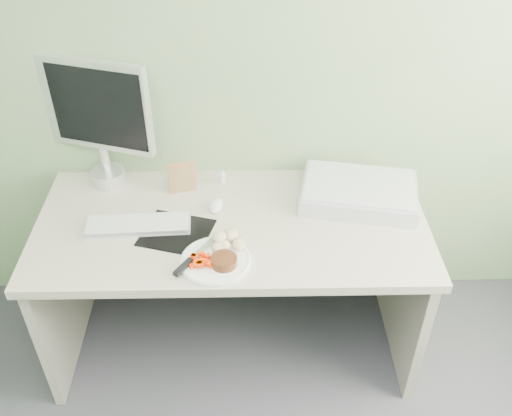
{
  "coord_description": "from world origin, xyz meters",
  "views": [
    {
      "loc": [
        0.07,
        -0.17,
        2.21
      ],
      "look_at": [
        0.1,
        1.5,
        0.9
      ],
      "focal_mm": 40.0,
      "sensor_mm": 36.0,
      "label": 1
    }
  ],
  "objects_px": {
    "desk": "(233,255)",
    "monitor": "(98,116)",
    "scanner": "(359,193)",
    "plate": "(216,261)"
  },
  "relations": [
    {
      "from": "desk",
      "to": "monitor",
      "type": "distance_m",
      "value": 0.81
    },
    {
      "from": "desk",
      "to": "scanner",
      "type": "distance_m",
      "value": 0.6
    },
    {
      "from": "desk",
      "to": "monitor",
      "type": "height_order",
      "value": "monitor"
    },
    {
      "from": "desk",
      "to": "scanner",
      "type": "relative_size",
      "value": 3.34
    },
    {
      "from": "scanner",
      "to": "desk",
      "type": "bearing_deg",
      "value": -154.36
    },
    {
      "from": "scanner",
      "to": "monitor",
      "type": "height_order",
      "value": "monitor"
    },
    {
      "from": "plate",
      "to": "scanner",
      "type": "bearing_deg",
      "value": 32.21
    },
    {
      "from": "scanner",
      "to": "monitor",
      "type": "relative_size",
      "value": 0.84
    },
    {
      "from": "desk",
      "to": "plate",
      "type": "xyz_separation_m",
      "value": [
        -0.06,
        -0.23,
        0.19
      ]
    },
    {
      "from": "plate",
      "to": "monitor",
      "type": "distance_m",
      "value": 0.8
    }
  ]
}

